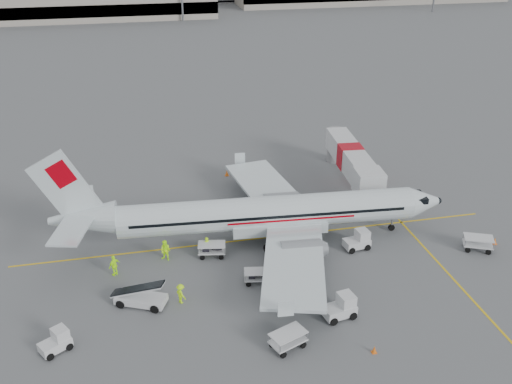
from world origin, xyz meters
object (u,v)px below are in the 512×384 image
Objects in this scene: aircraft at (268,193)px; tug_aft at (55,341)px; jet_bridge at (350,165)px; belt_loader at (140,289)px; tug_mid at (339,307)px; tug_fore at (357,240)px.

tug_aft is at bearing -143.27° from aircraft.
aircraft is 16.93× the size of tug_aft.
jet_bridge is 29.05m from belt_loader.
tug_aft is (-17.62, -11.23, -4.03)m from aircraft.
jet_bridge is 23.82m from tug_mid.
tug_fore is 0.95× the size of tug_mid.
jet_bridge is 36.19m from tug_aft.
tug_fore is 10.01m from tug_mid.
jet_bridge is (11.63, 10.04, -2.66)m from aircraft.
tug_fore reaches higher than tug_aft.
tug_fore is 26.27m from tug_aft.
jet_bridge is 7.25× the size of tug_fore.
belt_loader is 2.24× the size of tug_fore.
aircraft reaches higher than belt_loader.
tug_mid is at bearing -34.16° from tug_aft.
jet_bridge is 7.98× the size of tug_aft.
tug_fore is at bearing 50.58° from tug_mid.
tug_aft is at bearing -121.65° from belt_loader.
jet_bridge reaches higher than tug_mid.
tug_mid is at bearing -126.18° from tug_fore.
tug_fore is (19.08, 4.08, -0.50)m from belt_loader.
tug_aft is (-29.26, -21.26, -1.37)m from jet_bridge.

